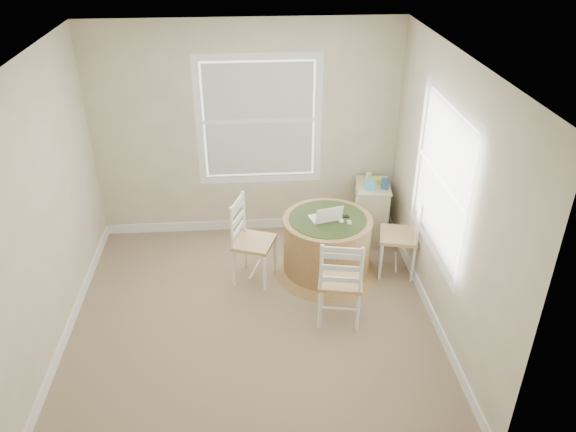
{
  "coord_description": "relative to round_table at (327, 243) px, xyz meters",
  "views": [
    {
      "loc": [
        0.01,
        -4.41,
        3.69
      ],
      "look_at": [
        0.39,
        0.45,
        0.92
      ],
      "focal_mm": 35.0,
      "sensor_mm": 36.0,
      "label": 1
    }
  ],
  "objects": [
    {
      "name": "box_yellow",
      "position": [
        0.69,
        0.79,
        0.36
      ],
      "size": [
        0.16,
        0.12,
        0.06
      ],
      "primitive_type": "cube",
      "rotation": [
        0.0,
        0.0,
        -0.12
      ],
      "color": "#CBE450",
      "rests_on": "corner_chest"
    },
    {
      "name": "box_blue",
      "position": [
        0.76,
        0.65,
        0.39
      ],
      "size": [
        0.09,
        0.09,
        0.12
      ],
      "primitive_type": "cube",
      "rotation": [
        0.0,
        0.0,
        -0.12
      ],
      "color": "#2E508B",
      "rests_on": "corner_chest"
    },
    {
      "name": "corner_chest",
      "position": [
        0.65,
        0.74,
        -0.03
      ],
      "size": [
        0.46,
        0.58,
        0.71
      ],
      "rotation": [
        0.0,
        0.0,
        -0.12
      ],
      "color": "beige",
      "rests_on": "ground"
    },
    {
      "name": "chair_right",
      "position": [
        0.79,
        -0.05,
        0.1
      ],
      "size": [
        0.49,
        0.5,
        0.95
      ],
      "primitive_type": null,
      "rotation": [
        0.0,
        0.0,
        -1.8
      ],
      "color": "white",
      "rests_on": "ground"
    },
    {
      "name": "mouse",
      "position": [
        0.13,
        -0.07,
        0.32
      ],
      "size": [
        0.06,
        0.09,
        0.03
      ],
      "primitive_type": "ellipsoid",
      "rotation": [
        0.0,
        0.0,
        -0.02
      ],
      "color": "white",
      "rests_on": "round_table"
    },
    {
      "name": "phone",
      "position": [
        0.22,
        -0.1,
        0.31
      ],
      "size": [
        0.05,
        0.09,
        0.02
      ],
      "primitive_type": "cube",
      "rotation": [
        0.0,
        0.0,
        -0.02
      ],
      "color": "#B7BABF",
      "rests_on": "round_table"
    },
    {
      "name": "round_table",
      "position": [
        0.0,
        0.0,
        0.0
      ],
      "size": [
        1.15,
        1.15,
        0.7
      ],
      "rotation": [
        0.0,
        0.0,
        -0.02
      ],
      "color": "#A08147",
      "rests_on": "ground"
    },
    {
      "name": "chair_left",
      "position": [
        -0.8,
        -0.06,
        0.1
      ],
      "size": [
        0.52,
        0.53,
        0.95
      ],
      "primitive_type": null,
      "rotation": [
        0.0,
        0.0,
        1.23
      ],
      "color": "white",
      "rests_on": "ground"
    },
    {
      "name": "cup_cream",
      "position": [
        0.62,
        0.88,
        0.37
      ],
      "size": [
        0.07,
        0.07,
        0.09
      ],
      "primitive_type": "cylinder",
      "color": "beige",
      "rests_on": "corner_chest"
    },
    {
      "name": "chair_near",
      "position": [
        0.02,
        -0.81,
        0.1
      ],
      "size": [
        0.49,
        0.47,
        0.95
      ],
      "primitive_type": null,
      "rotation": [
        0.0,
        0.0,
        2.95
      ],
      "color": "white",
      "rests_on": "ground"
    },
    {
      "name": "keys",
      "position": [
        0.2,
        0.01,
        0.32
      ],
      "size": [
        0.06,
        0.05,
        0.02
      ],
      "primitive_type": "cube",
      "rotation": [
        0.0,
        0.0,
        -0.02
      ],
      "color": "black",
      "rests_on": "round_table"
    },
    {
      "name": "tissue_box",
      "position": [
        0.59,
        0.65,
        0.38
      ],
      "size": [
        0.13,
        0.13,
        0.1
      ],
      "primitive_type": "cube",
      "rotation": [
        0.0,
        0.0,
        -0.12
      ],
      "color": "#5FB3DA",
      "rests_on": "corner_chest"
    },
    {
      "name": "room",
      "position": [
        -0.67,
        -0.6,
        0.92
      ],
      "size": [
        3.64,
        3.64,
        2.64
      ],
      "color": "#91745C",
      "rests_on": "ground"
    },
    {
      "name": "laptop",
      "position": [
        -0.03,
        -0.02,
        0.34
      ],
      "size": [
        0.36,
        0.33,
        0.21
      ],
      "rotation": [
        0.0,
        0.0,
        3.41
      ],
      "color": "white",
      "rests_on": "round_table"
    }
  ]
}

